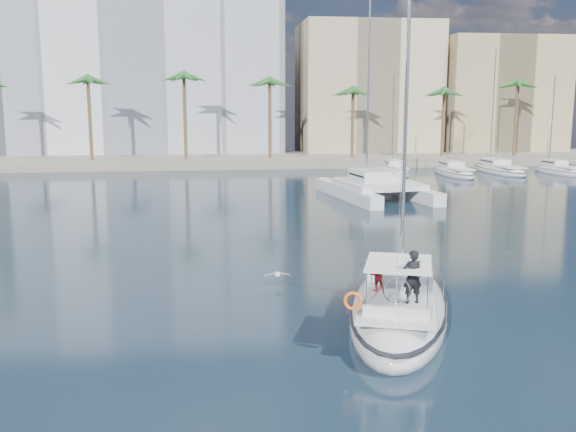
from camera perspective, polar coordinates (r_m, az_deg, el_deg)
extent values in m
plane|color=black|center=(28.18, -2.63, -7.31)|extent=(160.00, 160.00, 0.00)
cube|color=gray|center=(88.19, -5.78, 4.94)|extent=(120.00, 14.00, 1.20)
cube|color=silver|center=(100.47, -13.13, 13.00)|extent=(42.00, 16.00, 28.00)
cube|color=#CAB591|center=(99.78, 6.96, 10.91)|extent=(20.00, 14.00, 20.00)
cube|color=tan|center=(104.56, 18.08, 9.90)|extent=(18.00, 12.00, 18.00)
cylinder|color=brown|center=(83.90, -5.76, 7.86)|extent=(0.44, 0.44, 10.50)
sphere|color=#236023|center=(83.87, -5.83, 11.45)|extent=(3.60, 3.60, 3.60)
cylinder|color=brown|center=(91.30, 16.30, 7.69)|extent=(0.44, 0.44, 10.50)
sphere|color=#236023|center=(91.27, 16.46, 10.98)|extent=(3.60, 3.60, 3.60)
ellipsoid|color=silver|center=(25.89, 9.80, -8.21)|extent=(7.23, 12.25, 2.42)
ellipsoid|color=black|center=(25.78, 9.83, -7.48)|extent=(7.30, 12.37, 0.18)
cube|color=silver|center=(25.40, 9.85, -6.40)|extent=(5.29, 9.14, 0.12)
cube|color=silver|center=(26.60, 9.96, -4.84)|extent=(3.58, 4.41, 0.60)
cube|color=black|center=(26.60, 9.96, -4.80)|extent=(3.46, 3.99, 0.14)
cylinder|color=#B7BABF|center=(27.08, 10.52, 11.13)|extent=(0.15, 0.15, 15.31)
cylinder|color=#B7BABF|center=(25.34, 9.98, -2.80)|extent=(1.60, 4.50, 0.11)
cube|color=silver|center=(23.18, 9.70, -7.38)|extent=(3.03, 3.47, 0.36)
cube|color=white|center=(22.71, 9.79, -4.17)|extent=(3.03, 3.47, 0.04)
torus|color=silver|center=(21.92, 9.66, -6.58)|extent=(0.92, 0.36, 0.96)
torus|color=#FF570D|center=(21.66, 5.78, -7.52)|extent=(0.66, 0.39, 0.64)
imported|color=black|center=(22.11, 10.99, -5.32)|extent=(0.70, 0.49, 1.84)
imported|color=#A3191F|center=(23.43, 7.91, -5.22)|extent=(0.57, 0.45, 1.16)
cube|color=silver|center=(57.04, 5.20, 2.11)|extent=(3.27, 13.48, 1.10)
cube|color=silver|center=(59.26, 10.19, 2.29)|extent=(3.27, 13.48, 1.10)
cube|color=silver|center=(57.39, 8.03, 2.85)|extent=(7.20, 8.27, 0.50)
cube|color=silver|center=(57.92, 7.78, 3.62)|extent=(4.28, 4.56, 1.00)
cube|color=black|center=(57.91, 7.78, 3.67)|extent=(4.22, 4.03, 0.18)
cylinder|color=#B7BABF|center=(59.45, 7.17, 11.98)|extent=(0.18, 0.18, 17.95)
ellipsoid|color=silver|center=(29.97, -0.95, -5.22)|extent=(0.25, 0.47, 0.22)
sphere|color=silver|center=(30.18, -1.00, -5.07)|extent=(0.12, 0.12, 0.12)
cube|color=gray|center=(29.93, -1.60, -5.18)|extent=(0.54, 0.20, 0.13)
cube|color=gray|center=(30.00, -0.31, -5.14)|extent=(0.54, 0.20, 0.13)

